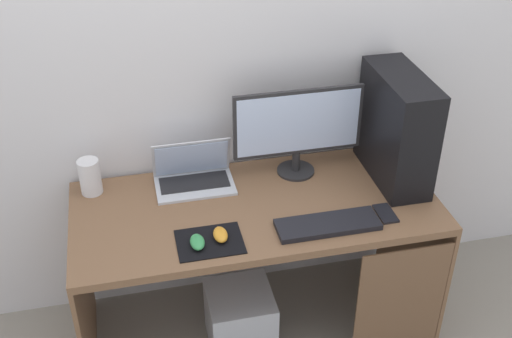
% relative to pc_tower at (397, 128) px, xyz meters
% --- Properties ---
extents(ground_plane, '(8.00, 8.00, 0.00)m').
position_rel_pc_tower_xyz_m(ground_plane, '(-0.65, -0.09, -0.98)').
color(ground_plane, gray).
extents(wall_back, '(4.00, 0.05, 2.60)m').
position_rel_pc_tower_xyz_m(wall_back, '(-0.64, 0.30, 0.32)').
color(wall_back, silver).
rests_on(wall_back, ground_plane).
extents(desk, '(1.55, 0.69, 0.74)m').
position_rel_pc_tower_xyz_m(desk, '(-0.63, -0.10, -0.39)').
color(desk, brown).
rests_on(desk, ground_plane).
extents(pc_tower, '(0.19, 0.47, 0.49)m').
position_rel_pc_tower_xyz_m(pc_tower, '(0.00, 0.00, 0.00)').
color(pc_tower, black).
rests_on(pc_tower, desk).
extents(monitor, '(0.58, 0.17, 0.42)m').
position_rel_pc_tower_xyz_m(monitor, '(-0.41, 0.11, -0.01)').
color(monitor, '#232326').
rests_on(monitor, desk).
extents(laptop, '(0.34, 0.21, 0.21)m').
position_rel_pc_tower_xyz_m(laptop, '(-0.88, 0.13, -0.20)').
color(laptop, '#B7BCC6').
rests_on(laptop, desk).
extents(speaker, '(0.09, 0.09, 0.16)m').
position_rel_pc_tower_xyz_m(speaker, '(-1.32, 0.16, -0.17)').
color(speaker, silver).
rests_on(speaker, desk).
extents(keyboard, '(0.42, 0.14, 0.02)m').
position_rel_pc_tower_xyz_m(keyboard, '(-0.40, -0.30, -0.23)').
color(keyboard, black).
rests_on(keyboard, desk).
extents(mousepad, '(0.26, 0.20, 0.00)m').
position_rel_pc_tower_xyz_m(mousepad, '(-0.88, -0.29, -0.24)').
color(mousepad, black).
rests_on(mousepad, desk).
extents(mouse_left, '(0.06, 0.10, 0.03)m').
position_rel_pc_tower_xyz_m(mouse_left, '(-0.83, -0.28, -0.22)').
color(mouse_left, orange).
rests_on(mouse_left, mousepad).
extents(mouse_right, '(0.06, 0.10, 0.03)m').
position_rel_pc_tower_xyz_m(mouse_right, '(-0.93, -0.31, -0.22)').
color(mouse_right, '#338C4C').
rests_on(mouse_right, mousepad).
extents(cell_phone, '(0.07, 0.13, 0.01)m').
position_rel_pc_tower_xyz_m(cell_phone, '(-0.14, -0.27, -0.24)').
color(cell_phone, black).
rests_on(cell_phone, desk).
extents(subwoofer, '(0.30, 0.30, 0.30)m').
position_rel_pc_tower_xyz_m(subwoofer, '(-0.74, -0.15, -0.84)').
color(subwoofer, '#B7BCC6').
rests_on(subwoofer, ground_plane).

